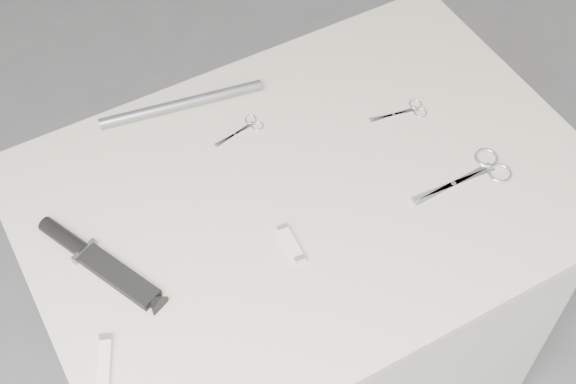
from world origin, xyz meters
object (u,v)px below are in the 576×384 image
embroidery_scissors_a (407,111)px  pocket_knife_a (104,364)px  sheathed_knife (93,258)px  large_shears (479,172)px  pocket_knife_b (291,244)px  metal_rail (182,104)px  plinth (306,315)px  embroidery_scissors_b (245,128)px

embroidery_scissors_a → pocket_knife_a: 0.72m
embroidery_scissors_a → sheathed_knife: bearing=-167.1°
large_shears → pocket_knife_a: 0.72m
embroidery_scissors_a → pocket_knife_a: size_ratio=1.19×
sheathed_knife → pocket_knife_b: 0.33m
pocket_knife_b → sheathed_knife: bearing=70.3°
metal_rail → pocket_knife_b: bearing=-85.9°
plinth → large_shears: 0.56m
embroidery_scissors_a → pocket_knife_b: (-0.34, -0.16, 0.00)m
plinth → pocket_knife_b: 0.49m
large_shears → metal_rail: (-0.40, 0.40, 0.01)m
pocket_knife_a → pocket_knife_b: size_ratio=1.22×
plinth → sheathed_knife: bearing=173.6°
plinth → embroidery_scissors_b: (-0.04, 0.18, 0.47)m
sheathed_knife → metal_rail: bearing=-72.1°
plinth → embroidery_scissors_b: 0.51m
sheathed_knife → embroidery_scissors_a: bearing=-111.8°
plinth → large_shears: (0.28, -0.12, 0.47)m
plinth → metal_rail: (-0.12, 0.29, 0.48)m
embroidery_scissors_b → metal_rail: size_ratio=0.33×
embroidery_scissors_a → embroidery_scissors_b: (-0.29, 0.11, -0.00)m
large_shears → embroidery_scissors_a: bearing=99.7°
embroidery_scissors_a → embroidery_scissors_b: size_ratio=1.10×
large_shears → sheathed_knife: size_ratio=0.79×
large_shears → sheathed_knife: 0.69m
embroidery_scissors_a → pocket_knife_b: 0.38m
metal_rail → large_shears: bearing=-45.5°
plinth → pocket_knife_a: pocket_knife_a is taller
plinth → pocket_knife_b: size_ratio=11.45×
embroidery_scissors_b → metal_rail: (-0.08, 0.11, 0.01)m
plinth → pocket_knife_a: 0.66m
embroidery_scissors_b → embroidery_scissors_a: bearing=-31.8°
pocket_knife_a → plinth: bearing=-47.9°
sheathed_knife → metal_rail: (0.27, 0.24, 0.00)m
plinth → pocket_knife_a: bearing=-162.4°
metal_rail → embroidery_scissors_b: bearing=-52.9°
large_shears → sheathed_knife: (-0.67, 0.16, 0.01)m
sheathed_knife → pocket_knife_a: (-0.05, -0.18, -0.00)m
embroidery_scissors_a → large_shears: bearing=-70.6°
large_shears → sheathed_knife: bearing=167.4°
plinth → metal_rail: 0.57m
plinth → embroidery_scissors_a: 0.54m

